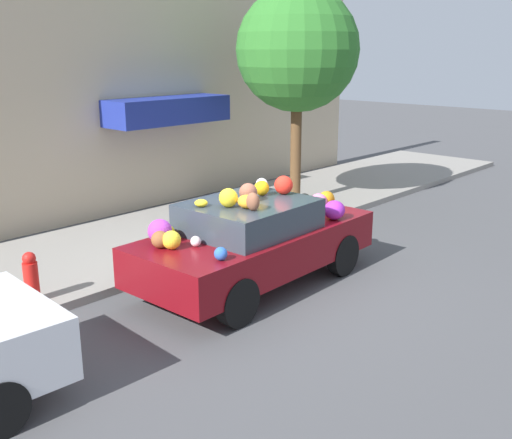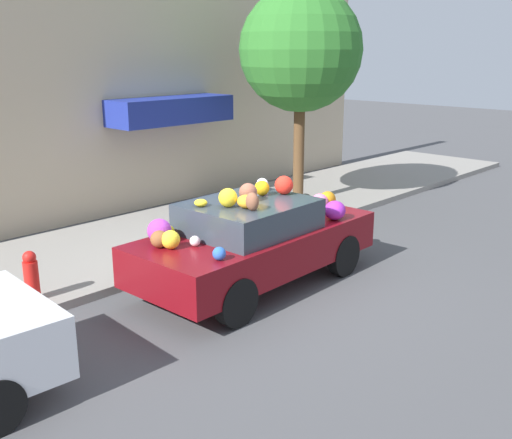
{
  "view_description": "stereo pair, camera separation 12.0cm",
  "coord_description": "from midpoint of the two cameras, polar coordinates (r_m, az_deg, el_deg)",
  "views": [
    {
      "loc": [
        -6.19,
        -5.89,
        3.42
      ],
      "look_at": [
        0.0,
        -0.12,
        1.02
      ],
      "focal_mm": 42.0,
      "sensor_mm": 36.0,
      "label": 1
    },
    {
      "loc": [
        -6.11,
        -5.98,
        3.42
      ],
      "look_at": [
        0.0,
        -0.12,
        1.02
      ],
      "focal_mm": 42.0,
      "sensor_mm": 36.0,
      "label": 2
    }
  ],
  "objects": [
    {
      "name": "fire_hydrant",
      "position": [
        8.69,
        -21.01,
        -5.13
      ],
      "size": [
        0.2,
        0.2,
        0.7
      ],
      "color": "red",
      "rests_on": "sidewalk_curb"
    },
    {
      "name": "ground_plane",
      "position": [
        9.21,
        -0.95,
        -6.0
      ],
      "size": [
        60.0,
        60.0,
        0.0
      ],
      "primitive_type": "plane",
      "color": "#4C4C4F"
    },
    {
      "name": "street_tree",
      "position": [
        13.1,
        3.71,
        15.78
      ],
      "size": [
        2.61,
        2.61,
        4.61
      ],
      "color": "brown",
      "rests_on": "sidewalk_curb"
    },
    {
      "name": "art_car",
      "position": [
        8.86,
        -0.49,
        -1.87
      ],
      "size": [
        3.97,
        1.78,
        1.61
      ],
      "rotation": [
        0.0,
        0.0,
        0.03
      ],
      "color": "maroon",
      "rests_on": "ground"
    },
    {
      "name": "building_facade",
      "position": [
        12.55,
        -17.44,
        11.36
      ],
      "size": [
        18.0,
        1.2,
        5.24
      ],
      "color": "#C6B293",
      "rests_on": "ground"
    },
    {
      "name": "sidewalk_curb",
      "position": [
        11.12,
        -11.04,
        -2.06
      ],
      "size": [
        24.0,
        3.2,
        0.13
      ],
      "color": "gray",
      "rests_on": "ground"
    }
  ]
}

